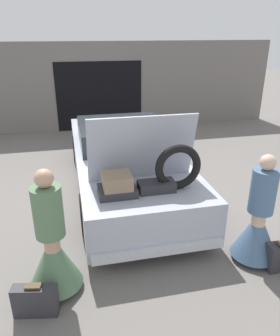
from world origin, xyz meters
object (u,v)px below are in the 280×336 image
(car, at_px, (125,160))
(suitcase_beside_left_person, at_px, (35,301))
(person_left, at_px, (53,250))
(person_right, at_px, (258,225))
(suitcase_beside_right_person, at_px, (280,256))

(car, bearing_deg, suitcase_beside_left_person, -117.43)
(person_left, xyz_separation_m, person_right, (2.81, -0.02, -0.02))
(car, bearing_deg, person_left, -116.94)
(car, relative_size, suitcase_beside_left_person, 10.10)
(suitcase_beside_left_person, relative_size, suitcase_beside_right_person, 1.24)
(person_right, bearing_deg, suitcase_beside_right_person, -152.32)
(suitcase_beside_right_person, bearing_deg, car, 118.02)
(suitcase_beside_right_person, bearing_deg, suitcase_beside_left_person, -178.46)
(person_right, distance_m, suitcase_beside_left_person, 3.09)
(person_left, distance_m, person_right, 2.81)
(suitcase_beside_left_person, bearing_deg, suitcase_beside_right_person, 1.54)
(car, bearing_deg, person_right, -63.19)
(person_right, bearing_deg, car, 16.12)
(person_left, distance_m, suitcase_beside_right_person, 3.08)
(person_left, distance_m, suitcase_beside_left_person, 0.60)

